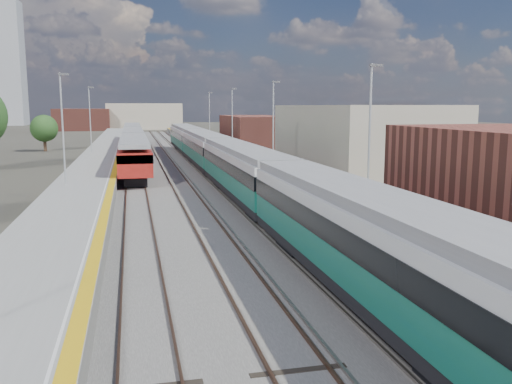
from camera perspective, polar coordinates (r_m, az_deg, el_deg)
name	(u,v)px	position (r m, az deg, el deg)	size (l,w,h in m)	color
ground	(190,169)	(55.35, -6.95, 2.41)	(320.00, 320.00, 0.00)	#47443A
ballast_bed	(166,167)	(57.64, -9.44, 2.65)	(10.50, 155.00, 0.06)	#565451
tracks	(171,164)	(59.33, -8.97, 2.92)	(8.96, 160.00, 0.17)	#4C3323
platform_right	(237,160)	(58.52, -2.07, 3.36)	(4.70, 155.00, 8.52)	slate
platform_left	(99,164)	(57.57, -16.23, 2.89)	(4.30, 155.00, 8.52)	slate
buildings	(78,88)	(143.89, -18.20, 10.35)	(72.00, 185.50, 40.00)	brown
green_train	(220,156)	(45.40, -3.77, 3.76)	(2.78, 77.52, 3.06)	black
red_train	(133,142)	(68.37, -12.81, 5.20)	(2.69, 54.61, 3.40)	black
tree_c	(44,128)	(81.92, -21.41, 6.25)	(3.78, 3.78, 5.12)	#382619
tree_d	(364,125)	(73.99, 11.31, 6.92)	(4.46, 4.46, 6.05)	#382619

